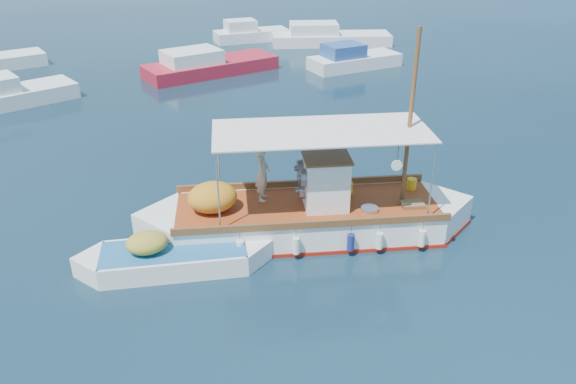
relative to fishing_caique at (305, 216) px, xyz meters
name	(u,v)px	position (x,y,z in m)	size (l,w,h in m)	color
ground	(318,234)	(0.34, -0.27, -0.58)	(160.00, 160.00, 0.00)	black
fishing_caique	(305,216)	(0.00, 0.00, 0.00)	(10.59, 4.61, 6.62)	white
dinghy	(173,259)	(-4.29, -0.62, -0.29)	(5.63, 2.25, 1.39)	white
bg_boat_nw	(7,96)	(-10.20, 17.06, -0.09)	(6.78, 4.55, 1.80)	silver
bg_boat_n	(207,66)	(0.89, 19.70, -0.09)	(8.64, 4.77, 1.80)	#A41B2A
bg_boat_ne	(352,60)	(9.97, 18.08, -0.09)	(6.19, 3.05, 1.80)	silver
bg_boat_e	(327,38)	(11.10, 24.95, -0.09)	(9.15, 4.83, 1.80)	silver
bg_boat_far_n	(249,34)	(5.89, 28.10, -0.09)	(5.68, 2.17, 1.80)	silver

